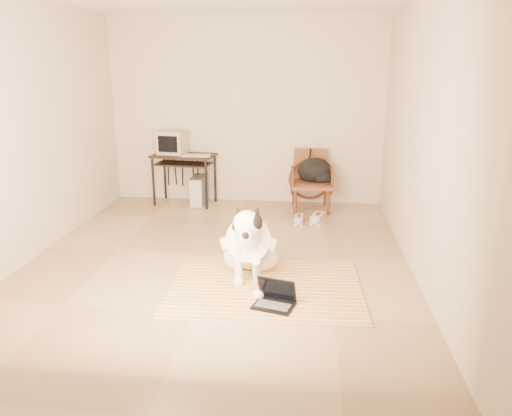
# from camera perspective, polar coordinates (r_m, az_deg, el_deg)

# --- Properties ---
(floor) EXTENTS (4.50, 4.50, 0.00)m
(floor) POSITION_cam_1_polar(r_m,az_deg,el_deg) (5.54, -3.97, -5.29)
(floor) COLOR #9F8561
(floor) RESTS_ON ground
(wall_back) EXTENTS (4.50, 0.00, 4.50)m
(wall_back) POSITION_cam_1_polar(r_m,az_deg,el_deg) (7.40, -1.16, 11.03)
(wall_back) COLOR beige
(wall_back) RESTS_ON floor
(wall_front) EXTENTS (4.50, 0.00, 4.50)m
(wall_front) POSITION_cam_1_polar(r_m,az_deg,el_deg) (3.04, -11.71, 2.88)
(wall_front) COLOR beige
(wall_front) RESTS_ON floor
(wall_left) EXTENTS (0.00, 4.50, 4.50)m
(wall_left) POSITION_cam_1_polar(r_m,az_deg,el_deg) (5.88, -24.02, 8.24)
(wall_left) COLOR beige
(wall_left) RESTS_ON floor
(wall_right) EXTENTS (0.00, 4.50, 4.50)m
(wall_right) POSITION_cam_1_polar(r_m,az_deg,el_deg) (5.23, 18.10, 7.99)
(wall_right) COLOR beige
(wall_right) RESTS_ON floor
(rug) EXTENTS (1.83, 1.43, 0.02)m
(rug) POSITION_cam_1_polar(r_m,az_deg,el_deg) (4.74, 1.07, -9.01)
(rug) COLOR orange
(rug) RESTS_ON floor
(dog) EXTENTS (0.55, 1.14, 0.83)m
(dog) POSITION_cam_1_polar(r_m,az_deg,el_deg) (4.83, -0.74, -4.32)
(dog) COLOR white
(dog) RESTS_ON rug
(laptop) EXTENTS (0.39, 0.33, 0.24)m
(laptop) POSITION_cam_1_polar(r_m,az_deg,el_deg) (4.36, 2.17, -10.34)
(laptop) COLOR black
(laptop) RESTS_ON rug
(computer_desk) EXTENTS (0.94, 0.60, 0.74)m
(computer_desk) POSITION_cam_1_polar(r_m,az_deg,el_deg) (7.39, -8.27, 5.25)
(computer_desk) COLOR black
(computer_desk) RESTS_ON floor
(crt_monitor) EXTENTS (0.42, 0.40, 0.33)m
(crt_monitor) POSITION_cam_1_polar(r_m,az_deg,el_deg) (7.46, -9.52, 7.42)
(crt_monitor) COLOR tan
(crt_monitor) RESTS_ON computer_desk
(desk_keyboard) EXTENTS (0.42, 0.18, 0.03)m
(desk_keyboard) POSITION_cam_1_polar(r_m,az_deg,el_deg) (7.21, -6.85, 5.98)
(desk_keyboard) COLOR tan
(desk_keyboard) RESTS_ON computer_desk
(pc_tower) EXTENTS (0.20, 0.45, 0.42)m
(pc_tower) POSITION_cam_1_polar(r_m,az_deg,el_deg) (7.42, -6.53, 2.00)
(pc_tower) COLOR #4A4A4D
(pc_tower) RESTS_ON floor
(rattan_chair) EXTENTS (0.60, 0.58, 0.84)m
(rattan_chair) POSITION_cam_1_polar(r_m,az_deg,el_deg) (7.12, 6.29, 3.17)
(rattan_chair) COLOR brown
(rattan_chair) RESTS_ON floor
(backpack) EXTENTS (0.51, 0.41, 0.36)m
(backpack) POSITION_cam_1_polar(r_m,az_deg,el_deg) (7.06, 6.88, 4.13)
(backpack) COLOR black
(backpack) RESTS_ON rattan_chair
(sneaker_left) EXTENTS (0.13, 0.28, 0.10)m
(sneaker_left) POSITION_cam_1_polar(r_m,az_deg,el_deg) (6.58, 4.91, -1.36)
(sneaker_left) COLOR white
(sneaker_left) RESTS_ON floor
(sneaker_right) EXTENTS (0.21, 0.35, 0.11)m
(sneaker_right) POSITION_cam_1_polar(r_m,az_deg,el_deg) (6.63, 7.06, -1.21)
(sneaker_right) COLOR white
(sneaker_right) RESTS_ON floor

